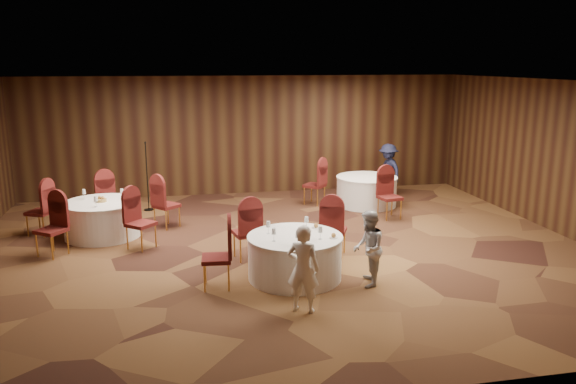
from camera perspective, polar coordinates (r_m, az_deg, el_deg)
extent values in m
plane|color=black|center=(10.93, -0.83, -5.91)|extent=(12.00, 12.00, 0.00)
plane|color=silver|center=(10.34, -0.88, 11.11)|extent=(12.00, 12.00, 0.00)
plane|color=black|center=(15.40, -4.27, 5.75)|extent=(12.00, 0.00, 12.00)
plane|color=black|center=(5.83, 8.22, -6.67)|extent=(12.00, 0.00, 12.00)
plane|color=black|center=(13.01, 26.15, 3.09)|extent=(0.00, 10.00, 10.00)
cylinder|color=white|center=(9.46, 0.70, -6.67)|extent=(1.56, 1.56, 0.72)
cylinder|color=white|center=(9.34, 0.70, -4.57)|extent=(1.60, 1.60, 0.03)
cylinder|color=white|center=(12.30, -18.32, -2.66)|extent=(1.54, 1.54, 0.72)
cylinder|color=white|center=(12.21, -18.44, -1.01)|extent=(1.57, 1.57, 0.03)
cylinder|color=white|center=(14.33, 7.97, 0.07)|extent=(1.50, 1.50, 0.72)
cylinder|color=white|center=(14.25, 8.02, 1.50)|extent=(1.53, 1.53, 0.03)
cylinder|color=silver|center=(9.18, 3.29, -4.78)|extent=(0.06, 0.06, 0.01)
cylinder|color=silver|center=(9.17, 3.30, -4.44)|extent=(0.01, 0.01, 0.11)
cone|color=silver|center=(9.14, 3.31, -3.81)|extent=(0.08, 0.08, 0.10)
cylinder|color=silver|center=(9.73, 1.88, -3.73)|extent=(0.06, 0.06, 0.01)
cylinder|color=silver|center=(9.72, 1.88, -3.40)|extent=(0.01, 0.01, 0.11)
cone|color=silver|center=(9.69, 1.89, -2.81)|extent=(0.08, 0.08, 0.10)
cylinder|color=silver|center=(9.07, -1.44, -4.99)|extent=(0.06, 0.06, 0.01)
cylinder|color=silver|center=(9.06, -1.44, -4.64)|extent=(0.01, 0.01, 0.11)
cone|color=silver|center=(9.03, -1.45, -4.00)|extent=(0.08, 0.08, 0.10)
cylinder|color=silver|center=(8.90, 0.98, -5.35)|extent=(0.06, 0.06, 0.01)
cylinder|color=silver|center=(8.88, 0.98, -5.00)|extent=(0.01, 0.01, 0.11)
cone|color=silver|center=(8.85, 0.98, -4.35)|extent=(0.08, 0.08, 0.10)
cylinder|color=silver|center=(9.46, -2.01, -4.23)|extent=(0.06, 0.06, 0.01)
cylinder|color=silver|center=(9.44, -2.01, -3.90)|extent=(0.01, 0.01, 0.11)
cone|color=silver|center=(9.41, -2.01, -3.29)|extent=(0.08, 0.08, 0.10)
cylinder|color=white|center=(8.85, 1.66, -5.43)|extent=(0.15, 0.15, 0.01)
sphere|color=#9E6B33|center=(8.84, 1.66, -5.18)|extent=(0.08, 0.08, 0.08)
cylinder|color=white|center=(9.26, 4.65, -4.64)|extent=(0.15, 0.15, 0.01)
sphere|color=#9E6B33|center=(9.25, 4.65, -4.40)|extent=(0.08, 0.08, 0.08)
cylinder|color=white|center=(9.77, 2.87, -3.65)|extent=(0.15, 0.15, 0.01)
sphere|color=#9E6B33|center=(9.76, 2.87, -3.42)|extent=(0.08, 0.08, 0.08)
cylinder|color=silver|center=(12.33, -16.48, -0.65)|extent=(0.06, 0.06, 0.01)
cylinder|color=silver|center=(12.32, -16.50, -0.39)|extent=(0.01, 0.01, 0.11)
cone|color=silver|center=(12.29, -16.53, 0.08)|extent=(0.08, 0.08, 0.10)
cylinder|color=silver|center=(12.54, -19.98, -0.68)|extent=(0.06, 0.06, 0.01)
cylinder|color=silver|center=(12.53, -20.00, -0.42)|extent=(0.01, 0.01, 0.11)
cone|color=silver|center=(12.51, -20.04, 0.05)|extent=(0.08, 0.08, 0.10)
cylinder|color=silver|center=(11.82, -18.90, -1.41)|extent=(0.06, 0.06, 0.01)
cylinder|color=silver|center=(11.80, -18.92, -1.14)|extent=(0.01, 0.01, 0.11)
cone|color=silver|center=(11.78, -18.96, -0.65)|extent=(0.08, 0.08, 0.10)
cylinder|color=olive|center=(12.20, -18.45, -0.80)|extent=(0.22, 0.22, 0.06)
sphere|color=#9E6B33|center=(12.21, -18.60, -0.51)|extent=(0.07, 0.07, 0.07)
sphere|color=#9E6B33|center=(12.16, -18.30, -0.54)|extent=(0.07, 0.07, 0.07)
cylinder|color=silver|center=(14.12, 9.21, 1.43)|extent=(0.06, 0.06, 0.01)
cylinder|color=silver|center=(14.11, 9.22, 1.66)|extent=(0.01, 0.01, 0.11)
cone|color=silver|center=(14.09, 9.23, 2.08)|extent=(0.08, 0.08, 0.10)
cylinder|color=black|center=(14.23, -13.94, -1.74)|extent=(0.24, 0.24, 0.02)
cylinder|color=black|center=(14.04, -14.13, 1.60)|extent=(0.02, 0.02, 1.67)
cylinder|color=black|center=(13.96, -14.30, 4.89)|extent=(0.04, 0.12, 0.04)
imported|color=white|center=(8.15, 1.56, -7.78)|extent=(0.57, 0.50, 1.31)
imported|color=#B1B1B6|center=(9.17, 8.15, -5.70)|extent=(0.64, 0.72, 1.25)
imported|color=#161831|center=(15.36, 10.12, 2.20)|extent=(0.76, 1.03, 1.42)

